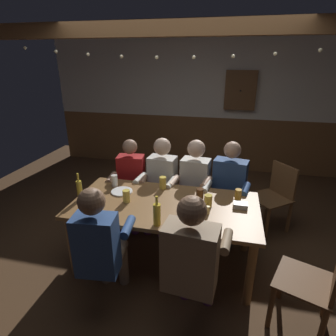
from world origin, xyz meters
TOP-DOWN VIEW (x-y plane):
  - ground_plane at (0.00, 0.00)m, footprint 7.20×7.20m
  - back_wall_upper at (0.00, 2.90)m, footprint 6.00×0.12m
  - back_wall_wainscot at (0.00, 2.90)m, footprint 6.00×0.12m
  - ceiling_beam at (0.00, 0.35)m, footprint 5.40×0.14m
  - dining_table at (0.00, -0.17)m, footprint 1.93×0.96m
  - person_0 at (-0.64, 0.53)m, footprint 0.52×0.55m
  - person_1 at (-0.22, 0.54)m, footprint 0.52×0.56m
  - person_2 at (0.21, 0.54)m, footprint 0.52×0.56m
  - person_3 at (0.63, 0.53)m, footprint 0.59×0.57m
  - person_4 at (-0.39, -0.87)m, footprint 0.51×0.55m
  - person_5 at (0.39, -0.89)m, footprint 0.58×0.57m
  - chair_empty_near_right at (1.24, 0.82)m, footprint 0.62×0.62m
  - chair_empty_near_left at (1.37, -0.70)m, footprint 0.57×0.57m
  - table_candle at (0.46, -0.27)m, footprint 0.04×0.04m
  - condiment_caddy at (0.77, -0.08)m, footprint 0.14×0.10m
  - plate_0 at (-0.53, -0.02)m, footprint 0.24×0.24m
  - bottle_0 at (0.02, -0.56)m, footprint 0.07×0.07m
  - bottle_1 at (-0.90, -0.28)m, footprint 0.06×0.06m
  - pint_glass_0 at (0.74, 0.09)m, footprint 0.07×0.07m
  - pint_glass_1 at (-0.67, 0.11)m, footprint 0.07×0.07m
  - pint_glass_2 at (-0.10, 0.18)m, footprint 0.08×0.08m
  - pint_glass_3 at (0.44, -0.14)m, footprint 0.08×0.08m
  - pint_glass_4 at (-0.40, -0.22)m, footprint 0.08×0.08m
  - pint_glass_5 at (0.34, 0.02)m, footprint 0.08×0.08m
  - wall_dart_cabinet at (0.73, 2.77)m, footprint 0.56×0.15m
  - string_lights at (-0.00, 0.30)m, footprint 4.24×0.04m

SIDE VIEW (x-z plane):
  - ground_plane at x=0.00m, z-range 0.00..0.00m
  - chair_empty_near_right at x=1.24m, z-range 0.04..0.92m
  - chair_empty_near_left at x=1.37m, z-range 0.04..0.92m
  - back_wall_wainscot at x=0.00m, z-range 0.00..1.06m
  - person_0 at x=-0.64m, z-range 0.06..1.22m
  - dining_table at x=0.00m, z-range 0.28..1.01m
  - person_3 at x=0.63m, z-range 0.06..1.28m
  - person_1 at x=-0.22m, z-range 0.07..1.28m
  - person_4 at x=-0.39m, z-range 0.06..1.30m
  - person_2 at x=0.21m, z-range 0.07..1.29m
  - person_5 at x=0.39m, z-range 0.07..1.33m
  - plate_0 at x=-0.53m, z-range 0.74..0.75m
  - condiment_caddy at x=0.77m, z-range 0.74..0.79m
  - table_candle at x=0.46m, z-range 0.74..0.82m
  - pint_glass_5 at x=0.34m, z-range 0.74..0.85m
  - pint_glass_0 at x=0.74m, z-range 0.74..0.85m
  - pint_glass_3 at x=0.44m, z-range 0.74..0.87m
  - pint_glass_4 at x=-0.40m, z-range 0.74..0.87m
  - pint_glass_1 at x=-0.67m, z-range 0.74..0.88m
  - pint_glass_2 at x=-0.10m, z-range 0.74..0.88m
  - bottle_0 at x=0.02m, z-range 0.70..0.99m
  - bottle_1 at x=-0.90m, z-range 0.70..1.00m
  - wall_dart_cabinet at x=0.73m, z-range 1.25..1.95m
  - back_wall_upper at x=0.00m, z-range 1.06..2.50m
  - string_lights at x=0.00m, z-range 2.12..2.30m
  - ceiling_beam at x=0.00m, z-range 2.34..2.50m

